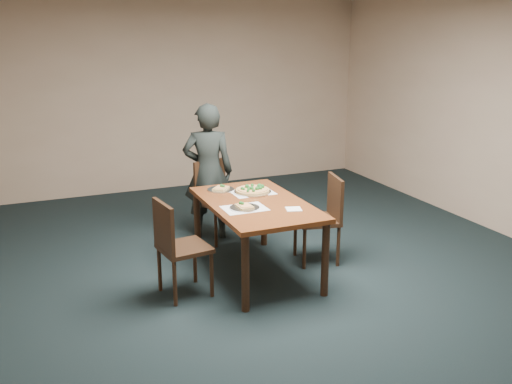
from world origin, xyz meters
name	(u,v)px	position (x,y,z in m)	size (l,w,h in m)	color
ground	(293,292)	(0.00, 0.00, 0.00)	(8.00, 8.00, 0.00)	black
room_shell	(297,105)	(0.00, 0.00, 1.74)	(8.00, 8.00, 8.00)	tan
dining_table	(256,211)	(-0.16, 0.52, 0.66)	(0.90, 1.50, 0.75)	#562711
chair_far	(215,195)	(-0.19, 1.64, 0.52)	(0.52, 0.52, 0.91)	black
chair_left	(176,243)	(-1.01, 0.34, 0.52)	(0.47, 0.47, 0.91)	black
chair_right	(324,214)	(0.63, 0.55, 0.52)	(0.50, 0.50, 0.91)	black
diner	(208,172)	(-0.25, 1.71, 0.78)	(0.57, 0.38, 1.57)	black
placemat_main	(253,192)	(-0.06, 0.83, 0.75)	(0.42, 0.32, 0.00)	white
placemat_near	(245,208)	(-0.34, 0.37, 0.75)	(0.40, 0.30, 0.00)	white
pizza_pan	(253,190)	(-0.06, 0.83, 0.77)	(0.38, 0.38, 0.07)	silver
slice_plate_near	(244,207)	(-0.34, 0.37, 0.76)	(0.28, 0.28, 0.06)	silver
slice_plate_far	(221,189)	(-0.33, 1.05, 0.76)	(0.28, 0.28, 0.06)	silver
napkin	(294,209)	(0.07, 0.16, 0.75)	(0.14, 0.14, 0.01)	white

